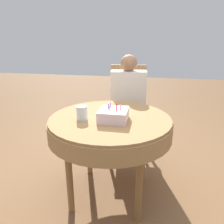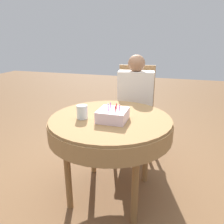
# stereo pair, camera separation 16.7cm
# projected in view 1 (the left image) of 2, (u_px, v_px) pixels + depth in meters

# --- Properties ---
(ground_plane) EXTENTS (12.00, 12.00, 0.00)m
(ground_plane) POSITION_uv_depth(u_px,v_px,m) (110.00, 193.00, 1.94)
(ground_plane) COLOR brown
(dining_table) EXTENTS (0.97, 0.97, 0.71)m
(dining_table) POSITION_uv_depth(u_px,v_px,m) (110.00, 128.00, 1.73)
(dining_table) COLOR #9E7547
(dining_table) RESTS_ON ground_plane
(chair) EXTENTS (0.51, 0.51, 1.01)m
(chair) POSITION_uv_depth(u_px,v_px,m) (128.00, 107.00, 2.54)
(chair) COLOR #A37A4C
(chair) RESTS_ON ground_plane
(person) EXTENTS (0.40, 0.31, 1.14)m
(person) POSITION_uv_depth(u_px,v_px,m) (128.00, 98.00, 2.39)
(person) COLOR #9E7051
(person) RESTS_ON ground_plane
(birthday_cake) EXTENTS (0.21, 0.21, 0.13)m
(birthday_cake) POSITION_uv_depth(u_px,v_px,m) (113.00, 115.00, 1.63)
(birthday_cake) COLOR silver
(birthday_cake) RESTS_ON dining_table
(drinking_glass) EXTENTS (0.08, 0.08, 0.10)m
(drinking_glass) POSITION_uv_depth(u_px,v_px,m) (82.00, 113.00, 1.64)
(drinking_glass) COLOR silver
(drinking_glass) RESTS_ON dining_table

